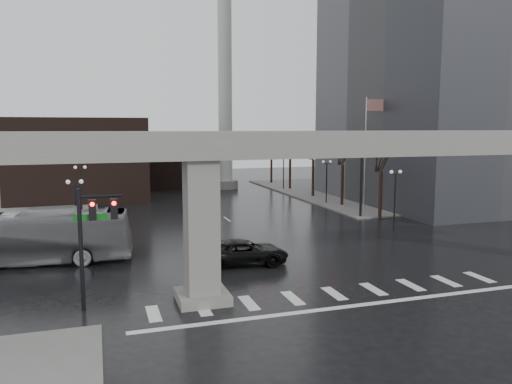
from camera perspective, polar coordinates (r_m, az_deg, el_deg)
ground at (r=28.57m, az=8.00°, el=-10.80°), size 160.00×160.00×0.00m
sidewalk_ne at (r=71.86m, az=14.24°, el=0.13°), size 28.00×36.00×0.15m
elevated_guideway at (r=27.81m, az=10.61°, el=3.13°), size 48.00×2.60×8.70m
office_tower at (r=65.43m, az=21.27°, el=17.58°), size 22.00×26.00×42.00m
building_far_left at (r=66.54m, az=-19.58°, el=3.63°), size 16.00×14.00×10.00m
building_far_mid at (r=77.19m, az=-10.38°, el=3.65°), size 10.00×10.00×8.00m
smokestack at (r=72.78m, az=-3.55°, el=10.90°), size 3.60×3.60×30.00m
signal_mast_arm at (r=48.09m, az=8.06°, el=3.68°), size 12.12×0.43×8.00m
signal_left_pole at (r=25.36m, az=-18.22°, el=-3.92°), size 2.30×0.30×6.00m
flagpole_assembly at (r=53.81m, az=12.68°, el=5.78°), size 2.06×0.12×12.00m
lamp_right_0 at (r=46.37m, az=15.62°, el=0.42°), size 1.22×0.32×5.11m
lamp_right_1 at (r=58.49m, az=8.08°, el=2.02°), size 1.22×0.32×5.11m
lamp_right_2 at (r=71.30m, az=3.17°, el=3.04°), size 1.22×0.32×5.11m
lamp_left_0 at (r=38.81m, az=-19.93°, el=-1.07°), size 1.22×0.32×5.11m
lamp_left_1 at (r=52.70m, az=-19.40°, el=1.08°), size 1.22×0.32×5.11m
lamp_left_2 at (r=66.63m, az=-19.09°, el=2.33°), size 1.22×0.32×5.11m
tree_right_0 at (r=50.36m, az=14.07°, el=0.22°), size 1.09×1.58×7.50m
tree_right_1 at (r=57.25m, az=9.86°, el=1.24°), size 1.09×1.61×7.67m
tree_right_2 at (r=64.40m, az=6.56°, el=2.03°), size 1.10×1.63×7.85m
tree_right_3 at (r=71.73m, az=3.93°, el=2.66°), size 1.11×1.66×8.02m
tree_right_4 at (r=79.19m, az=1.79°, el=3.17°), size 1.12×1.69×8.19m
pickup_truck at (r=32.74m, az=-1.38°, el=-6.89°), size 6.08×3.38×1.61m
city_bus at (r=35.78m, az=-24.43°, el=-4.71°), size 13.09×4.33×3.58m
far_car at (r=50.85m, az=-6.13°, el=-1.85°), size 2.20×4.55×1.50m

